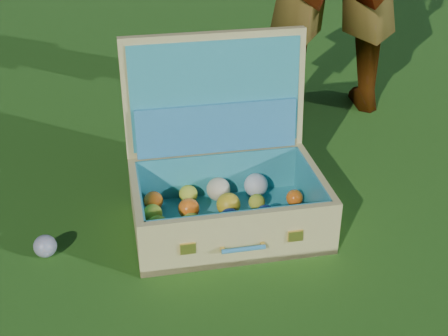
# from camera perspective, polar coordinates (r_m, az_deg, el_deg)

# --- Properties ---
(ground) EXTENTS (60.00, 60.00, 0.00)m
(ground) POSITION_cam_1_polar(r_m,az_deg,el_deg) (1.83, 3.96, -4.28)
(ground) COLOR #215114
(ground) RESTS_ON ground
(stray_ball) EXTENTS (0.06, 0.06, 0.06)m
(stray_ball) POSITION_cam_1_polar(r_m,az_deg,el_deg) (1.72, -16.04, -6.88)
(stray_ball) COLOR teal
(stray_ball) RESTS_ON ground
(suitcase) EXTENTS (0.53, 0.43, 0.50)m
(suitcase) POSITION_cam_1_polar(r_m,az_deg,el_deg) (1.75, -0.21, -0.41)
(suitcase) COLOR tan
(suitcase) RESTS_ON ground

